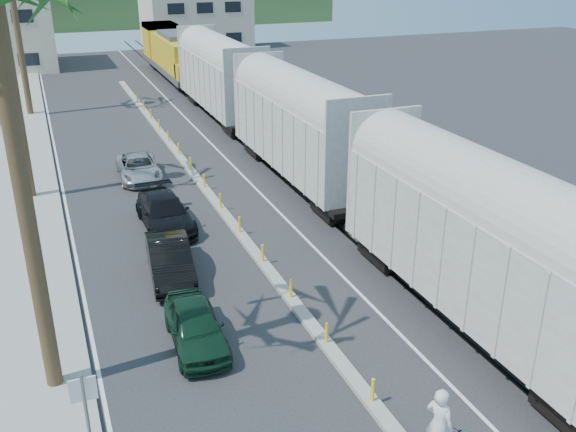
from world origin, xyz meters
The scene contains 11 objects.
sidewalk centered at (-8.50, 25.00, 0.07)m, with size 3.00×90.00×0.15m, color gray.
rails centered at (5.00, 28.00, 0.03)m, with size 1.56×100.00×0.06m.
median centered at (0.00, 19.96, 0.09)m, with size 0.45×60.00×0.85m.
lane_markings centered at (-2.15, 25.00, 0.00)m, with size 9.42×90.00×0.01m.
freight_train centered at (5.00, 25.07, 2.91)m, with size 3.00×60.94×5.85m.
street_sign centered at (-7.30, 2.00, 1.97)m, with size 0.60×0.08×3.00m.
buildings centered at (-6.41, 71.66, 4.36)m, with size 38.00×27.00×10.00m.
car_lead centered at (-3.75, 6.58, 0.67)m, with size 1.75×4.01×1.35m, color #10321E.
car_second centered at (-3.57, 11.32, 0.72)m, with size 1.91×4.48×1.44m, color black.
car_third centered at (-2.82, 15.99, 0.71)m, with size 2.11×4.95×1.42m, color black.
car_rear centered at (-2.83, 23.00, 0.63)m, with size 2.26×4.60×1.26m, color #ABAEB0.
Camera 1 is at (-7.30, -10.31, 11.57)m, focal length 40.00 mm.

